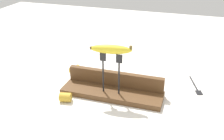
% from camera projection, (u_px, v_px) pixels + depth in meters
% --- Properties ---
extents(ground_plane, '(3.00, 3.00, 0.00)m').
position_uv_depth(ground_plane, '(112.00, 95.00, 1.18)').
color(ground_plane, silver).
extents(wooden_board, '(0.44, 0.13, 0.02)m').
position_uv_depth(wooden_board, '(112.00, 93.00, 1.18)').
color(wooden_board, brown).
rests_on(wooden_board, ground).
extents(board_backstop, '(0.43, 0.02, 0.07)m').
position_uv_depth(board_backstop, '(115.00, 79.00, 1.20)').
color(board_backstop, brown).
rests_on(board_backstop, wooden_board).
extents(fork_stand_center, '(0.10, 0.01, 0.18)m').
position_uv_depth(fork_stand_center, '(111.00, 70.00, 1.11)').
color(fork_stand_center, black).
rests_on(fork_stand_center, wooden_board).
extents(banana_raised_center, '(0.17, 0.06, 0.04)m').
position_uv_depth(banana_raised_center, '(111.00, 49.00, 1.07)').
color(banana_raised_center, yellow).
rests_on(banana_raised_center, fork_stand_center).
extents(fork_fallen_far, '(0.07, 0.17, 0.01)m').
position_uv_depth(fork_fallen_far, '(196.00, 87.00, 1.24)').
color(fork_fallen_far, black).
rests_on(fork_fallen_far, ground).
extents(banana_chunk_near, '(0.06, 0.05, 0.04)m').
position_uv_depth(banana_chunk_near, '(65.00, 97.00, 1.13)').
color(banana_chunk_near, gold).
rests_on(banana_chunk_near, ground).
extents(banana_chunk_far, '(0.05, 0.06, 0.04)m').
position_uv_depth(banana_chunk_far, '(75.00, 70.00, 1.37)').
color(banana_chunk_far, gold).
rests_on(banana_chunk_far, ground).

